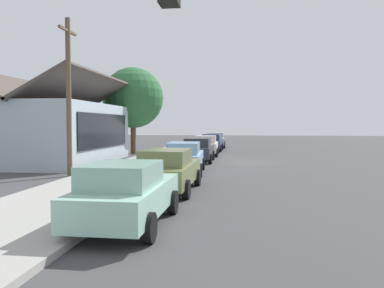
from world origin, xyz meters
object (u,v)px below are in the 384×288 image
utility_pole_wooden (69,94)px  car_navy (212,142)px  car_seafoam (126,193)px  car_silver (216,140)px  car_ivory (206,145)px  car_olive (168,170)px  traffic_light_main (49,46)px  shade_tree (133,98)px  car_charcoal (198,150)px  fire_hydrant_red (141,172)px  car_skyblue (184,157)px

utility_pole_wooden → car_navy: bearing=-17.0°
car_seafoam → car_silver: same height
car_ivory → car_navy: size_ratio=1.04×
car_seafoam → utility_pole_wooden: (8.63, 5.33, 3.11)m
car_olive → car_navy: same height
car_olive → car_navy: 21.83m
car_seafoam → car_ivory: 21.55m
car_silver → traffic_light_main: size_ratio=0.95×
car_ivory → shade_tree: (0.88, 6.13, 3.84)m
car_charcoal → utility_pole_wooden: utility_pole_wooden is taller
car_seafoam → car_charcoal: 16.37m
car_seafoam → traffic_light_main: size_ratio=0.85×
car_charcoal → utility_pole_wooden: 9.92m
shade_tree → traffic_light_main: bearing=-166.8°
car_ivory → traffic_light_main: (-26.03, -0.20, 2.68)m
traffic_light_main → fire_hydrant_red: (11.09, 1.66, -2.99)m
car_olive → utility_pole_wooden: 7.28m
car_skyblue → car_charcoal: (5.99, -0.07, -0.00)m
car_navy → utility_pole_wooden: (-18.17, 5.57, 3.11)m
car_seafoam → utility_pole_wooden: 10.61m
car_olive → car_ivory: bearing=1.4°
car_olive → car_skyblue: size_ratio=0.98×
traffic_light_main → shade_tree: bearing=13.2°
shade_tree → utility_pole_wooden: utility_pole_wooden is taller
car_olive → shade_tree: 18.90m
car_navy → shade_tree: shade_tree is taller
car_ivory → utility_pole_wooden: size_ratio=0.64×
traffic_light_main → car_silver: bearing=0.1°
car_charcoal → utility_pole_wooden: size_ratio=0.61×
utility_pole_wooden → car_skyblue: bearing=-71.9°
car_silver → shade_tree: 12.28m
car_ivory → car_silver: size_ratio=0.97×
car_seafoam → car_olive: same height
fire_hydrant_red → car_charcoal: bearing=-8.1°
car_seafoam → utility_pole_wooden: size_ratio=0.59×
car_seafoam → fire_hydrant_red: size_ratio=6.20×
utility_pole_wooden → traffic_light_main: bearing=-156.6°
car_olive → shade_tree: size_ratio=0.66×
car_olive → shade_tree: shade_tree is taller
car_olive → car_skyblue: bearing=3.0°
car_seafoam → utility_pole_wooden: bearing=32.6°
car_charcoal → car_navy: bearing=-1.4°
car_navy → shade_tree: size_ratio=0.64×
car_ivory → utility_pole_wooden: 14.37m
car_skyblue → traffic_light_main: 15.09m
fire_hydrant_red → car_navy: bearing=-4.4°
car_ivory → car_skyblue: bearing=178.1°
car_ivory → fire_hydrant_red: size_ratio=6.73×
car_skyblue → car_charcoal: same height
car_charcoal → car_navy: size_ratio=0.99×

